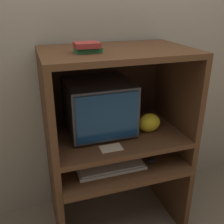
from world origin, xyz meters
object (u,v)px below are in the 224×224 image
at_px(crt_monitor, 98,106).
at_px(book_stack, 87,47).
at_px(keyboard, 111,168).
at_px(snack_bag, 149,123).
at_px(mouse, 151,161).

bearing_deg(crt_monitor, book_stack, -125.70).
bearing_deg(crt_monitor, keyboard, -85.86).
distance_m(keyboard, snack_bag, 0.42).
xyz_separation_m(crt_monitor, mouse, (0.31, -0.25, -0.36)).
distance_m(crt_monitor, snack_bag, 0.38).
relative_size(keyboard, snack_bag, 2.84).
relative_size(mouse, book_stack, 0.47).
relative_size(mouse, snack_bag, 0.45).
height_order(crt_monitor, keyboard, crt_monitor).
height_order(keyboard, book_stack, book_stack).
distance_m(mouse, snack_bag, 0.27).
distance_m(keyboard, mouse, 0.29).
height_order(mouse, snack_bag, snack_bag).
bearing_deg(crt_monitor, snack_bag, -20.42).
xyz_separation_m(crt_monitor, book_stack, (-0.09, -0.13, 0.43)).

